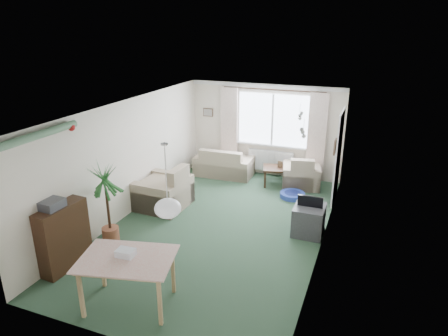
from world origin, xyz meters
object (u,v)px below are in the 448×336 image
(sofa, at_px, (224,162))
(coffee_table, at_px, (284,176))
(armchair_left, at_px, (163,186))
(bookshelf, at_px, (63,237))
(dining_table, at_px, (129,282))
(pet_bed, at_px, (292,195))
(tv_cube, at_px, (309,220))
(houseplant, at_px, (107,204))
(armchair_corner, at_px, (301,171))

(sofa, bearing_deg, coffee_table, 173.87)
(armchair_left, distance_m, bookshelf, 2.65)
(dining_table, bearing_deg, coffee_table, 79.13)
(bookshelf, xyz_separation_m, pet_bed, (2.90, 4.13, -0.49))
(coffee_table, bearing_deg, dining_table, -100.87)
(bookshelf, bearing_deg, armchair_left, 86.22)
(coffee_table, relative_size, pet_bed, 1.79)
(dining_table, bearing_deg, tv_cube, 56.08)
(sofa, bearing_deg, dining_table, 94.65)
(armchair_left, relative_size, dining_table, 0.89)
(bookshelf, relative_size, dining_table, 0.92)
(sofa, xyz_separation_m, houseplant, (-0.70, -3.99, 0.40))
(armchair_corner, height_order, houseplant, houseplant)
(armchair_corner, bearing_deg, tv_cube, 91.55)
(armchair_corner, bearing_deg, bookshelf, 46.14)
(coffee_table, bearing_deg, pet_bed, -60.86)
(coffee_table, height_order, pet_bed, coffee_table)
(armchair_corner, bearing_deg, sofa, -13.56)
(houseplant, bearing_deg, pet_bed, 49.67)
(armchair_corner, bearing_deg, dining_table, 62.23)
(houseplant, bearing_deg, sofa, 79.98)
(sofa, xyz_separation_m, coffee_table, (1.64, -0.12, -0.14))
(sofa, bearing_deg, pet_bed, 156.50)
(bookshelf, height_order, dining_table, bookshelf)
(armchair_corner, height_order, pet_bed, armchair_corner)
(coffee_table, xyz_separation_m, bookshelf, (-2.53, -4.80, 0.32))
(houseplant, bearing_deg, dining_table, -45.63)
(bookshelf, distance_m, pet_bed, 5.07)
(houseplant, height_order, pet_bed, houseplant)
(tv_cube, bearing_deg, pet_bed, 111.64)
(houseplant, bearing_deg, armchair_corner, 55.21)
(sofa, relative_size, dining_table, 1.25)
(sofa, relative_size, houseplant, 0.97)
(armchair_corner, relative_size, coffee_table, 0.87)
(sofa, xyz_separation_m, pet_bed, (2.01, -0.79, -0.32))
(sofa, height_order, armchair_corner, armchair_corner)
(bookshelf, bearing_deg, pet_bed, 58.49)
(armchair_corner, relative_size, pet_bed, 1.55)
(coffee_table, xyz_separation_m, pet_bed, (0.38, -0.67, -0.17))
(pet_bed, bearing_deg, tv_cube, -67.88)
(pet_bed, bearing_deg, bookshelf, -125.10)
(armchair_left, distance_m, pet_bed, 3.00)
(dining_table, relative_size, pet_bed, 2.09)
(dining_table, distance_m, pet_bed, 4.78)
(coffee_table, bearing_deg, armchair_left, -135.16)
(armchair_corner, height_order, bookshelf, bookshelf)
(bookshelf, bearing_deg, coffee_table, 65.83)
(bookshelf, xyz_separation_m, tv_cube, (3.54, 2.57, -0.27))
(coffee_table, distance_m, houseplant, 4.55)
(armchair_corner, xyz_separation_m, pet_bed, (-0.04, -0.76, -0.34))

